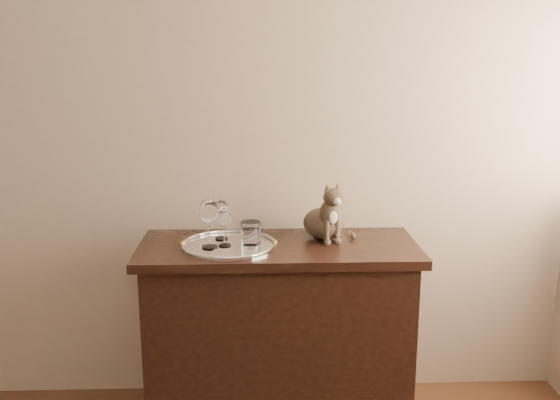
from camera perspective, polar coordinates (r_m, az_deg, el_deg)
The scene contains 9 objects.
wall_back at distance 2.93m, azimuth -12.24°, elevation 7.08°, with size 4.00×0.10×2.70m, color tan.
sideboard at distance 2.84m, azimuth -0.13°, elevation -12.28°, with size 1.20×0.50×0.85m, color black, non-canonical shape.
tray at distance 2.66m, azimuth -4.69°, elevation -4.22°, with size 0.40×0.40×0.01m, color white.
wine_glass_b at distance 2.72m, azimuth -5.41°, elevation -1.79°, with size 0.07×0.07×0.18m, color white, non-canonical shape.
wine_glass_c at distance 2.60m, azimuth -6.50°, elevation -2.13°, with size 0.08×0.08×0.21m, color white, non-canonical shape.
wine_glass_d at distance 2.63m, azimuth -5.11°, elevation -2.41°, with size 0.06×0.06×0.17m, color white, non-canonical shape.
tumbler_a at distance 2.61m, azimuth -2.71°, elevation -3.49°, with size 0.07×0.07×0.08m, color silver.
tumbler_c at distance 2.66m, azimuth -2.70°, elevation -2.99°, with size 0.08×0.08×0.10m, color silver.
cat at distance 2.76m, azimuth 3.98°, elevation -0.81°, with size 0.26×0.25×0.26m, color brown, non-canonical shape.
Camera 1 is at (0.51, -0.62, 1.65)m, focal length 40.00 mm.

